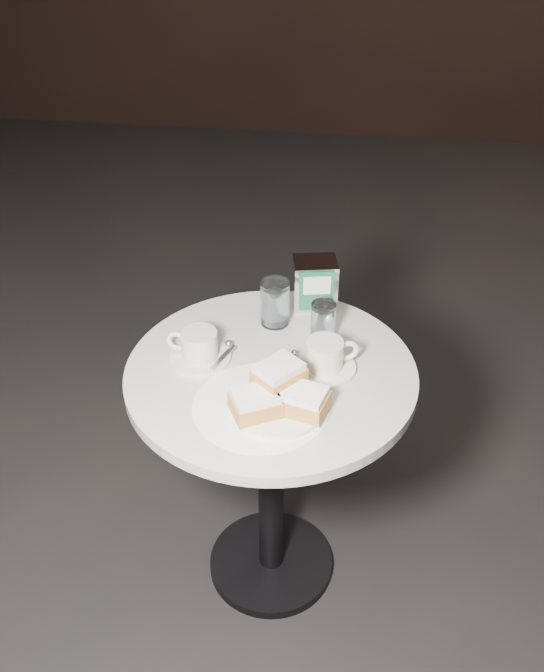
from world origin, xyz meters
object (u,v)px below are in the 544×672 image
Objects in this scene: beignet_plate at (279,397)px; coffee_cup_right at (325,357)px; cafe_table at (271,431)px; water_glass_left at (275,303)px; coffee_cup_left at (199,347)px; napkin_dispenser at (315,283)px; water_glass_right at (323,322)px.

coffee_cup_right is (0.09, 0.16, -0.00)m from beignet_plate.
cafe_table is at bearing 168.50° from coffee_cup_right.
beignet_plate is 0.34m from water_glass_left.
water_glass_left is (0.16, 0.18, 0.03)m from coffee_cup_left.
beignet_plate is 0.18m from coffee_cup_right.
napkin_dispenser is at bearing 75.23° from cafe_table.
water_glass_left is (-0.14, 0.18, 0.02)m from coffee_cup_right.
coffee_cup_right is at bearing 8.81° from cafe_table.
coffee_cup_left is at bearing 142.78° from beignet_plate.
beignet_plate is at bearing -81.38° from water_glass_left.
napkin_dispenser reaches higher than coffee_cup_right.
water_glass_left is at bearing 94.46° from cafe_table.
coffee_cup_left is (-0.18, 0.02, 0.23)m from cafe_table.
coffee_cup_left is 1.65× the size of water_glass_right.
napkin_dispenser is at bearing 84.48° from beignet_plate.
cafe_table is 0.32m from water_glass_left.
water_glass_left is at bearing 158.32° from water_glass_right.
water_glass_right is 0.76× the size of napkin_dispenser.
water_glass_right reaches higher than cafe_table.
coffee_cup_left is 0.84× the size of coffee_cup_right.
water_glass_left reaches higher than beignet_plate.
napkin_dispenser is (0.09, 0.10, 0.01)m from water_glass_left.
napkin_dispenser is at bearing 79.60° from coffee_cup_right.
water_glass_right is (0.13, -0.05, -0.01)m from water_glass_left.
cafe_table is 5.63× the size of napkin_dispenser.
water_glass_left is at bearing 98.62° from beignet_plate.
beignet_plate is 0.44m from napkin_dispenser.
cafe_table is at bearing -115.88° from napkin_dispenser.
water_glass_right reaches higher than coffee_cup_left.
water_glass_right is at bearing 28.62° from coffee_cup_left.
napkin_dispenser reaches higher than coffee_cup_left.
water_glass_left reaches higher than coffee_cup_right.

